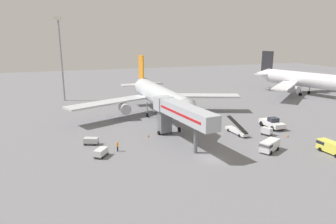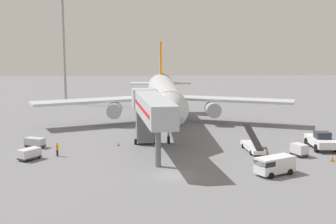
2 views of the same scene
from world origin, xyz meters
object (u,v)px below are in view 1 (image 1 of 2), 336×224
object	(u,v)px
ground_crew_worker_foreground	(117,146)
belt_loader_truck	(237,130)
safety_cone_alpha	(288,135)
airplane_background	(308,80)
airplane_at_gate	(159,96)
baggage_cart_rear_right	(267,131)
jet_bridge	(180,113)
baggage_cart_far_left	(101,152)
baggage_cart_rear_left	(91,141)
apron_light_mast	(60,44)
service_van_mid_left	(332,147)
safety_cone_bravo	(149,136)
pushback_tug	(272,123)
service_van_outer_left	(269,145)

from	to	relation	value
ground_crew_worker_foreground	belt_loader_truck	bearing A→B (deg)	3.99
safety_cone_alpha	airplane_background	xyz separation A→B (m)	(37.64, 35.26, 5.07)
airplane_at_gate	safety_cone_alpha	world-z (taller)	airplane_at_gate
safety_cone_alpha	baggage_cart_rear_right	bearing A→B (deg)	142.61
jet_bridge	baggage_cart_rear_right	world-z (taller)	jet_bridge
belt_loader_truck	baggage_cart_far_left	xyz separation A→B (m)	(-28.88, -3.39, 0.03)
belt_loader_truck	airplane_background	distance (m)	55.36
baggage_cart_rear_left	apron_light_mast	size ratio (longest dim) A/B	0.12
baggage_cart_far_left	safety_cone_alpha	xyz separation A→B (m)	(37.61, -2.00, -0.45)
belt_loader_truck	ground_crew_worker_foreground	bearing A→B (deg)	-176.01
service_van_mid_left	baggage_cart_rear_left	world-z (taller)	service_van_mid_left
belt_loader_truck	ground_crew_worker_foreground	distance (m)	25.80
belt_loader_truck	baggage_cart_rear_right	distance (m)	6.11
airplane_at_gate	belt_loader_truck	bearing A→B (deg)	-59.00
airplane_background	safety_cone_bravo	bearing A→B (deg)	-158.25
service_van_mid_left	baggage_cart_rear_left	size ratio (longest dim) A/B	1.86
baggage_cart_rear_left	apron_light_mast	xyz separation A→B (m)	(-4.13, 44.77, 17.19)
safety_cone_bravo	baggage_cart_rear_right	bearing A→B (deg)	-16.20
baggage_cart_rear_right	apron_light_mast	size ratio (longest dim) A/B	0.09
baggage_cart_rear_right	safety_cone_alpha	bearing A→B (deg)	-37.39
baggage_cart_rear_left	airplane_background	xyz separation A→B (m)	(76.28, 26.57, 4.64)
airplane_background	service_van_mid_left	bearing A→B (deg)	-129.05
pushback_tug	ground_crew_worker_foreground	xyz separation A→B (m)	(-35.50, -2.88, -0.16)
belt_loader_truck	apron_light_mast	world-z (taller)	apron_light_mast
belt_loader_truck	apron_light_mast	bearing A→B (deg)	125.29
belt_loader_truck	jet_bridge	bearing A→B (deg)	-174.14
service_van_mid_left	safety_cone_bravo	size ratio (longest dim) A/B	10.05
safety_cone_alpha	baggage_cart_rear_left	bearing A→B (deg)	167.33
safety_cone_alpha	apron_light_mast	xyz separation A→B (m)	(-42.76, 53.46, 17.61)
safety_cone_alpha	airplane_background	distance (m)	51.82
airplane_at_gate	baggage_cart_rear_left	xyz separation A→B (m)	(-18.47, -15.73, -4.64)
ground_crew_worker_foreground	apron_light_mast	size ratio (longest dim) A/B	0.07
pushback_tug	safety_cone_alpha	size ratio (longest dim) A/B	9.19
safety_cone_bravo	airplane_background	bearing A→B (deg)	21.75
baggage_cart_rear_left	service_van_outer_left	bearing A→B (deg)	-25.38
baggage_cart_far_left	airplane_background	size ratio (longest dim) A/B	0.07
jet_bridge	baggage_cart_rear_left	xyz separation A→B (m)	(-16.27, 4.69, -5.29)
pushback_tug	ground_crew_worker_foreground	size ratio (longest dim) A/B	3.40
safety_cone_alpha	apron_light_mast	bearing A→B (deg)	128.66
baggage_cart_rear_right	airplane_background	size ratio (longest dim) A/B	0.06
airplane_at_gate	service_van_mid_left	world-z (taller)	airplane_at_gate
safety_cone_bravo	apron_light_mast	bearing A→B (deg)	109.62
service_van_mid_left	baggage_cart_rear_right	size ratio (longest dim) A/B	2.33
airplane_at_gate	safety_cone_alpha	distance (m)	32.07
baggage_cart_rear_right	ground_crew_worker_foreground	distance (m)	31.17
belt_loader_truck	baggage_cart_far_left	distance (m)	29.08
safety_cone_alpha	ground_crew_worker_foreground	bearing A→B (deg)	174.05
baggage_cart_far_left	safety_cone_alpha	size ratio (longest dim) A/B	4.48
baggage_cart_far_left	safety_cone_bravo	bearing A→B (deg)	35.21
jet_bridge	ground_crew_worker_foreground	size ratio (longest dim) A/B	10.68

